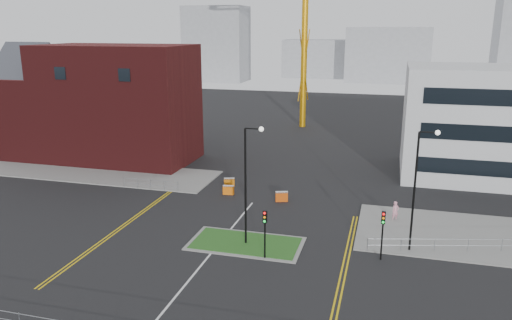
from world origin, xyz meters
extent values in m
plane|color=black|center=(0.00, 0.00, 0.00)|extent=(200.00, 200.00, 0.00)
cube|color=slate|center=(-20.00, 22.00, 0.06)|extent=(28.00, 8.00, 0.12)
cube|color=slate|center=(2.00, 8.00, 0.04)|extent=(8.60, 4.60, 0.08)
cube|color=#1F4F1A|center=(2.00, 8.00, 0.06)|extent=(8.00, 4.00, 0.12)
cube|color=#471112|center=(-20.00, 28.00, 7.00)|extent=(18.00, 10.00, 14.00)
cube|color=black|center=(-24.00, 22.98, 11.00)|extent=(1.40, 0.10, 1.40)
cube|color=black|center=(-16.00, 22.98, 11.00)|extent=(1.40, 0.10, 1.40)
cube|color=#471112|center=(-32.00, 28.00, 5.00)|extent=(6.00, 10.00, 10.00)
cube|color=#2D3038|center=(-32.00, 28.00, 10.00)|extent=(6.40, 8.49, 8.49)
cylinder|color=orange|center=(-2.00, 55.00, 17.42)|extent=(1.00, 1.00, 34.84)
cylinder|color=black|center=(2.00, 8.00, 4.50)|extent=(0.16, 0.16, 9.00)
cylinder|color=black|center=(2.60, 8.00, 9.00)|extent=(1.20, 0.10, 0.10)
sphere|color=silver|center=(3.20, 8.00, 9.00)|extent=(0.36, 0.36, 0.36)
cylinder|color=black|center=(14.00, 10.00, 4.50)|extent=(0.16, 0.16, 9.00)
cylinder|color=black|center=(14.60, 10.00, 9.00)|extent=(1.20, 0.10, 0.10)
sphere|color=silver|center=(15.20, 10.00, 9.00)|extent=(0.36, 0.36, 0.36)
cylinder|color=black|center=(4.00, 6.00, 1.50)|extent=(0.12, 0.12, 3.00)
cube|color=black|center=(4.00, 6.00, 3.20)|extent=(0.28, 0.22, 0.90)
sphere|color=red|center=(4.00, 5.87, 3.50)|extent=(0.18, 0.18, 0.18)
sphere|color=orange|center=(4.00, 5.87, 3.20)|extent=(0.18, 0.18, 0.18)
sphere|color=#0CCC33|center=(4.00, 5.87, 2.90)|extent=(0.18, 0.18, 0.18)
cylinder|color=black|center=(12.00, 8.00, 1.50)|extent=(0.12, 0.12, 3.00)
cube|color=black|center=(12.00, 8.00, 3.20)|extent=(0.28, 0.22, 0.90)
sphere|color=red|center=(12.00, 7.87, 3.50)|extent=(0.18, 0.18, 0.18)
sphere|color=orange|center=(12.00, 7.87, 3.20)|extent=(0.18, 0.18, 0.18)
sphere|color=#0CCC33|center=(12.00, 7.87, 2.90)|extent=(0.18, 0.18, 0.18)
cylinder|color=gray|center=(-11.00, 18.00, 1.05)|extent=(6.00, 0.04, 0.04)
cylinder|color=gray|center=(-11.00, 18.00, 0.55)|extent=(6.00, 0.04, 0.04)
cylinder|color=gray|center=(-14.00, 18.00, 0.55)|extent=(0.05, 0.05, 1.10)
cylinder|color=gray|center=(-8.00, 18.00, 0.55)|extent=(0.05, 0.05, 1.10)
cylinder|color=gray|center=(20.50, 11.50, 1.05)|extent=(19.01, 5.04, 0.04)
cylinder|color=gray|center=(20.50, 11.50, 0.55)|extent=(19.01, 5.04, 0.04)
cylinder|color=gray|center=(11.00, 9.00, 0.55)|extent=(0.05, 0.05, 1.10)
cube|color=silver|center=(0.00, 2.00, 0.01)|extent=(0.15, 30.00, 0.01)
cube|color=gold|center=(-9.00, 10.00, 0.01)|extent=(0.12, 24.00, 0.01)
cube|color=gold|center=(-8.70, 10.00, 0.01)|extent=(0.12, 24.00, 0.01)
cube|color=gold|center=(9.50, 6.00, 0.01)|extent=(0.12, 20.00, 0.01)
cube|color=gold|center=(9.80, 6.00, 0.01)|extent=(0.12, 20.00, 0.01)
cube|color=gray|center=(-40.00, 120.00, 11.00)|extent=(18.00, 12.00, 22.00)
cube|color=gray|center=(10.00, 130.00, 8.00)|extent=(24.00, 12.00, 16.00)
cube|color=gray|center=(-8.00, 140.00, 6.00)|extent=(30.00, 12.00, 12.00)
imported|color=pink|center=(12.95, 15.85, 0.87)|extent=(0.76, 0.69, 1.74)
cube|color=#C8650B|center=(-3.65, 21.17, 0.45)|extent=(1.14, 0.68, 0.90)
cube|color=silver|center=(-3.65, 21.17, 0.85)|extent=(1.14, 0.68, 0.11)
cube|color=orange|center=(-2.94, 18.75, 0.45)|extent=(1.11, 0.47, 0.90)
cube|color=silver|center=(-2.94, 18.75, 0.86)|extent=(1.11, 0.47, 0.11)
cube|color=#D24A0B|center=(2.57, 18.14, 0.48)|extent=(1.21, 0.71, 0.96)
cube|color=silver|center=(2.57, 18.14, 0.91)|extent=(1.21, 0.71, 0.12)
camera|label=1|loc=(11.96, -25.63, 16.02)|focal=35.00mm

